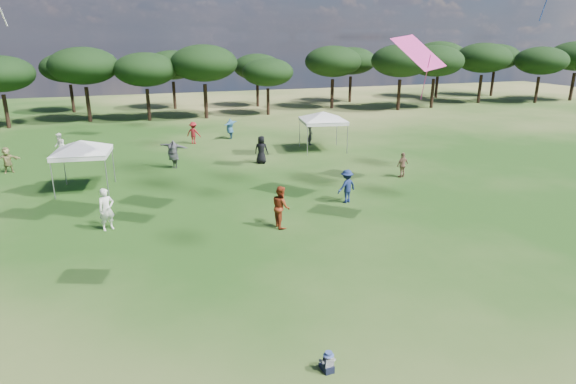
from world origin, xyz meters
name	(u,v)px	position (x,y,z in m)	size (l,w,h in m)	color
tree_line	(191,64)	(2.39, 47.41, 5.42)	(108.78, 17.63, 7.77)	black
tent_left	(81,142)	(-7.30, 21.08, 2.73)	(5.82, 5.82, 3.16)	gray
tent_right	(323,113)	(9.19, 26.20, 2.83)	(6.34, 6.34, 3.25)	gray
toddler	(328,362)	(-0.44, 2.44, 0.27)	(0.41, 0.45, 0.60)	black
festival_crowd	(186,156)	(-1.34, 23.90, 0.88)	(26.40, 21.81, 1.93)	white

